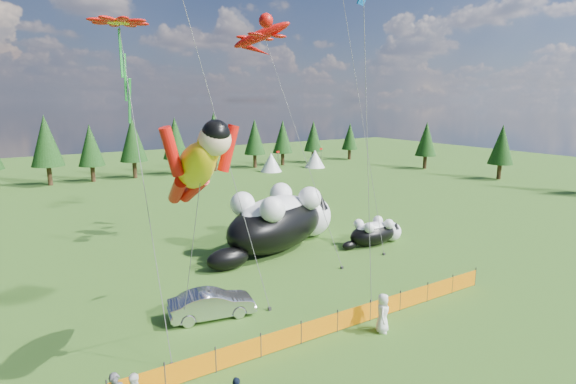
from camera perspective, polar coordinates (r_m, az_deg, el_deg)
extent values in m
plane|color=#173B0A|center=(23.49, -0.40, -14.93)|extent=(160.00, 160.00, 0.00)
cylinder|color=#262626|center=(18.38, -15.37, -21.59)|extent=(0.06, 0.06, 1.10)
cylinder|color=#262626|center=(18.91, -9.18, -20.27)|extent=(0.06, 0.06, 1.10)
cylinder|color=#262626|center=(19.63, -3.48, -18.85)|extent=(0.06, 0.06, 1.10)
cylinder|color=#262626|center=(20.52, 1.67, -17.38)|extent=(0.06, 0.06, 1.10)
cylinder|color=#262626|center=(21.56, 6.29, -15.94)|extent=(0.06, 0.06, 1.10)
cylinder|color=#262626|center=(22.73, 10.40, -14.55)|extent=(0.06, 0.06, 1.10)
cylinder|color=#262626|center=(24.01, 14.04, -13.24)|extent=(0.06, 0.06, 1.10)
cylinder|color=#262626|center=(25.38, 17.27, -12.02)|extent=(0.06, 0.06, 1.10)
cylinder|color=#262626|center=(26.83, 20.14, -10.91)|extent=(0.06, 0.06, 1.10)
cylinder|color=#262626|center=(28.35, 22.69, -9.88)|extent=(0.06, 0.06, 1.10)
cube|color=orange|center=(18.65, -12.21, -21.08)|extent=(2.00, 0.04, 0.90)
cube|color=orange|center=(19.27, -6.26, -19.70)|extent=(2.00, 0.04, 0.90)
cube|color=orange|center=(20.08, -0.84, -18.24)|extent=(2.00, 0.04, 0.90)
cube|color=orange|center=(21.05, 4.04, -16.77)|extent=(2.00, 0.04, 0.90)
cube|color=orange|center=(22.15, 8.40, -15.35)|extent=(2.00, 0.04, 0.90)
cube|color=orange|center=(23.38, 12.27, -13.99)|extent=(2.00, 0.04, 0.90)
cube|color=orange|center=(24.70, 15.70, -12.72)|extent=(2.00, 0.04, 0.90)
cube|color=orange|center=(26.12, 18.74, -11.55)|extent=(2.00, 0.04, 0.90)
cube|color=orange|center=(27.60, 21.44, -10.48)|extent=(2.00, 0.04, 0.90)
ellipsoid|color=black|center=(31.87, -1.51, -4.21)|extent=(10.04, 7.23, 3.65)
ellipsoid|color=white|center=(31.64, -1.52, -2.62)|extent=(7.52, 5.30, 2.23)
sphere|color=white|center=(35.22, 2.83, -3.03)|extent=(3.24, 3.24, 3.24)
sphere|color=#E25879|center=(36.33, 4.06, -2.59)|extent=(0.45, 0.45, 0.45)
ellipsoid|color=black|center=(28.77, -7.63, -8.41)|extent=(3.16, 2.34, 1.42)
cone|color=black|center=(34.39, 4.19, -1.18)|extent=(1.13, 1.13, 1.13)
cone|color=black|center=(35.47, 1.56, -0.76)|extent=(1.13, 1.13, 1.13)
sphere|color=white|center=(33.95, -0.90, -0.23)|extent=(1.70, 1.70, 1.70)
sphere|color=white|center=(32.43, 2.76, -0.81)|extent=(1.70, 1.70, 1.70)
sphere|color=white|center=(30.80, -5.80, -1.52)|extent=(1.70, 1.70, 1.70)
sphere|color=white|center=(29.11, -2.00, -2.23)|extent=(1.70, 1.70, 1.70)
ellipsoid|color=black|center=(33.81, 10.72, -5.28)|extent=(4.06, 1.92, 1.62)
ellipsoid|color=white|center=(33.69, 10.75, -4.62)|extent=(3.07, 1.38, 0.99)
sphere|color=white|center=(35.08, 13.02, -4.91)|extent=(1.44, 1.44, 1.44)
sphere|color=#E25879|center=(35.49, 13.73, -4.75)|extent=(0.20, 0.20, 0.20)
ellipsoid|color=black|center=(32.61, 7.85, -6.72)|extent=(1.26, 0.64, 0.63)
cone|color=black|center=(34.63, 13.56, -4.16)|extent=(0.50, 0.50, 0.50)
cone|color=black|center=(35.22, 12.58, -3.85)|extent=(0.50, 0.50, 0.50)
sphere|color=white|center=(34.66, 11.35, -3.57)|extent=(0.75, 0.75, 0.75)
sphere|color=white|center=(33.84, 12.68, -4.00)|extent=(0.75, 0.75, 0.75)
sphere|color=white|center=(33.44, 8.95, -4.04)|extent=(0.75, 0.75, 0.75)
sphere|color=white|center=(32.60, 10.28, -4.49)|extent=(0.75, 0.75, 0.75)
imported|color=silver|center=(22.98, -9.63, -13.83)|extent=(4.37, 2.18, 1.38)
imported|color=silver|center=(21.72, 11.93, -14.80)|extent=(1.06, 1.05, 1.85)
cylinder|color=#595959|center=(19.78, -12.48, -7.60)|extent=(0.03, 0.03, 8.46)
cube|color=#262626|center=(22.75, -13.16, -15.97)|extent=(0.15, 0.15, 0.16)
cylinder|color=#595959|center=(30.76, 1.39, 6.27)|extent=(0.03, 0.03, 17.56)
cube|color=#262626|center=(29.06, 6.85, -9.50)|extent=(0.15, 0.15, 0.16)
cylinder|color=#595959|center=(19.22, -17.74, 0.33)|extent=(0.03, 0.03, 14.18)
cube|color=#262626|center=(19.81, -14.52, -20.50)|extent=(0.15, 0.15, 0.16)
cube|color=green|center=(20.94, -20.27, 13.48)|extent=(0.18, 0.18, 3.97)
cylinder|color=#595959|center=(22.15, -8.82, 8.19)|extent=(0.03, 0.03, 18.84)
cube|color=#262626|center=(23.60, -2.36, -14.60)|extent=(0.15, 0.15, 0.16)
cylinder|color=#595959|center=(31.86, 9.30, 9.85)|extent=(0.03, 0.03, 19.57)
cube|color=#262626|center=(31.96, 12.07, -7.70)|extent=(0.15, 0.15, 0.16)
cylinder|color=#595959|center=(21.79, 10.09, 3.98)|extent=(0.03, 0.03, 15.13)
cube|color=#262626|center=(23.37, 10.56, -15.07)|extent=(0.15, 0.15, 0.16)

